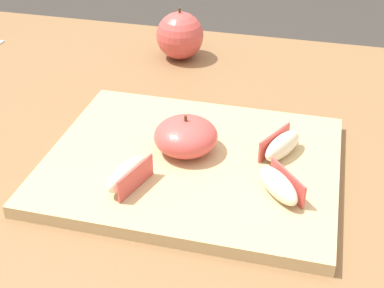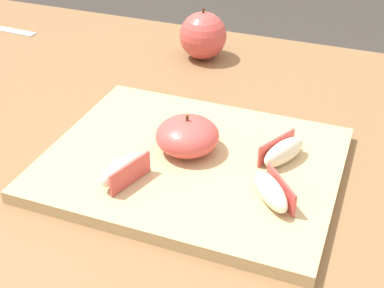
# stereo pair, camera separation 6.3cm
# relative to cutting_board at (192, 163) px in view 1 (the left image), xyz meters

# --- Properties ---
(dining_table) EXTENTS (1.40, 0.83, 0.75)m
(dining_table) POSITION_rel_cutting_board_xyz_m (0.04, 0.02, -0.11)
(dining_table) COLOR brown
(dining_table) RESTS_ON ground_plane
(cutting_board) EXTENTS (0.34, 0.27, 0.02)m
(cutting_board) POSITION_rel_cutting_board_xyz_m (0.00, 0.00, 0.00)
(cutting_board) COLOR tan
(cutting_board) RESTS_ON dining_table
(apple_half_skin_up) EXTENTS (0.08, 0.08, 0.05)m
(apple_half_skin_up) POSITION_rel_cutting_board_xyz_m (-0.01, 0.01, 0.03)
(apple_half_skin_up) COLOR #D14C47
(apple_half_skin_up) RESTS_ON cutting_board
(apple_wedge_back) EXTENTS (0.04, 0.07, 0.03)m
(apple_wedge_back) POSITION_rel_cutting_board_xyz_m (-0.06, -0.07, 0.02)
(apple_wedge_back) COLOR #F4EACC
(apple_wedge_back) RESTS_ON cutting_board
(apple_wedge_near_knife) EXTENTS (0.05, 0.07, 0.03)m
(apple_wedge_near_knife) POSITION_rel_cutting_board_xyz_m (0.10, 0.03, 0.02)
(apple_wedge_near_knife) COLOR #F4EACC
(apple_wedge_near_knife) RESTS_ON cutting_board
(apple_wedge_middle) EXTENTS (0.06, 0.06, 0.03)m
(apple_wedge_middle) POSITION_rel_cutting_board_xyz_m (0.11, -0.05, 0.02)
(apple_wedge_middle) COLOR #F4EACC
(apple_wedge_middle) RESTS_ON cutting_board
(whole_apple_pink_lady) EXTENTS (0.08, 0.08, 0.09)m
(whole_apple_pink_lady) POSITION_rel_cutting_board_xyz_m (-0.10, 0.31, 0.03)
(whole_apple_pink_lady) COLOR #D14C47
(whole_apple_pink_lady) RESTS_ON dining_table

